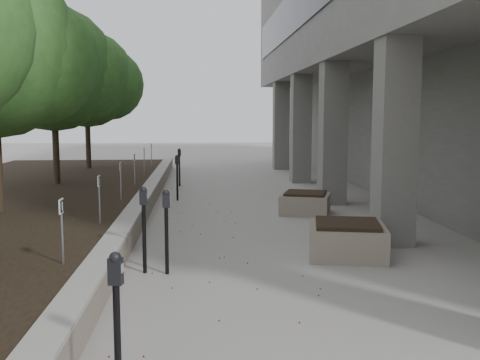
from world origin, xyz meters
name	(u,v)px	position (x,y,z in m)	size (l,w,h in m)	color
retaining_wall	(140,209)	(-1.82, 9.00, 0.25)	(0.39, 26.00, 0.50)	gray
crabapple_tree_4	(54,95)	(-4.80, 13.00, 3.12)	(4.60, 4.00, 5.44)	#2C6125
crabapple_tree_5	(87,99)	(-4.80, 18.00, 3.12)	(4.60, 4.00, 5.44)	#2C6125
parking_sign_3	(62,232)	(-2.35, 3.50, 0.88)	(0.04, 0.22, 0.96)	black
parking_sign_4	(99,200)	(-2.35, 6.50, 0.88)	(0.04, 0.22, 0.96)	black
parking_sign_5	(121,181)	(-2.35, 9.50, 0.88)	(0.04, 0.22, 0.96)	black
parking_sign_6	(135,169)	(-2.35, 12.50, 0.88)	(0.04, 0.22, 0.96)	black
parking_sign_7	(144,161)	(-2.35, 15.50, 0.88)	(0.04, 0.22, 0.96)	black
parking_sign_8	(151,155)	(-2.35, 18.50, 0.88)	(0.04, 0.22, 0.96)	black
parking_meter_1	(117,330)	(-1.10, 0.22, 0.70)	(0.14, 0.10, 1.39)	black
parking_meter_2	(167,232)	(-0.91, 4.26, 0.69)	(0.14, 0.10, 1.37)	black
parking_meter_3	(144,230)	(-1.27, 4.35, 0.71)	(0.14, 0.10, 1.42)	black
parking_meter_4	(177,178)	(-1.03, 11.87, 0.68)	(0.13, 0.10, 1.36)	black
parking_meter_5	(179,167)	(-1.08, 15.15, 0.67)	(0.13, 0.10, 1.35)	black
planter_front	(347,239)	(2.28, 5.17, 0.31)	(1.34, 1.34, 0.63)	gray
planter_back	(305,203)	(2.34, 9.47, 0.28)	(1.20, 1.20, 0.56)	gray
berry_scatter	(216,260)	(-0.10, 5.00, 0.01)	(3.30, 14.10, 0.02)	#970F0A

